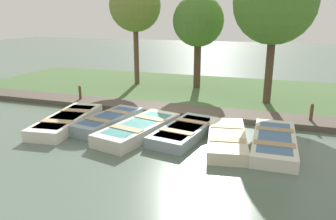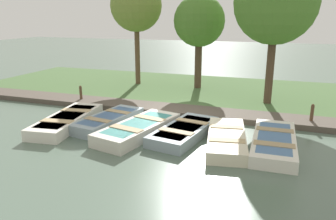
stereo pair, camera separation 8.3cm
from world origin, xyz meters
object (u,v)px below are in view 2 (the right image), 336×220
rowboat_1 (108,120)px  mooring_post_far (312,115)px  rowboat_2 (139,129)px  rowboat_4 (226,139)px  park_tree_left (199,22)px  rowboat_3 (184,131)px  rowboat_0 (67,120)px  park_tree_far_left (136,6)px  park_tree_center (276,3)px  rowboat_5 (274,142)px  mooring_post_near (81,95)px

rowboat_1 → mooring_post_far: 7.16m
rowboat_2 → mooring_post_far: mooring_post_far is taller
rowboat_4 → park_tree_left: bearing=-169.0°
rowboat_1 → rowboat_2: 1.48m
rowboat_4 → park_tree_left: park_tree_left is taller
rowboat_2 → rowboat_3: bearing=116.8°
rowboat_3 → rowboat_4: (0.24, 1.40, 0.01)m
rowboat_0 → park_tree_far_left: bearing=176.6°
rowboat_1 → mooring_post_far: (-2.31, 6.77, 0.21)m
rowboat_3 → park_tree_left: park_tree_left is taller
rowboat_0 → rowboat_4: size_ratio=1.10×
rowboat_2 → park_tree_center: 7.52m
rowboat_5 → park_tree_center: bearing=-175.8°
rowboat_5 → mooring_post_near: (-2.49, -8.27, 0.23)m
rowboat_2 → park_tree_left: size_ratio=0.73×
rowboat_0 → rowboat_1: 1.46m
rowboat_3 → mooring_post_near: mooring_post_near is taller
park_tree_center → park_tree_far_left: bearing=-105.8°
mooring_post_far → rowboat_5: bearing=-25.0°
rowboat_4 → park_tree_center: bearing=159.5°
rowboat_0 → park_tree_left: size_ratio=0.75×
rowboat_4 → rowboat_5: bearing=87.9°
rowboat_3 → mooring_post_far: bearing=131.7°
mooring_post_far → park_tree_left: 7.46m
mooring_post_near → park_tree_far_left: 5.80m
rowboat_1 → mooring_post_far: bearing=118.0°
mooring_post_far → rowboat_0: bearing=-71.2°
rowboat_3 → rowboat_5: size_ratio=0.94×
rowboat_1 → rowboat_2: (0.50, 1.39, 0.02)m
rowboat_0 → park_tree_left: bearing=150.6°
mooring_post_near → park_tree_left: (-4.35, 4.21, 3.06)m
rowboat_4 → rowboat_5: 1.38m
rowboat_1 → rowboat_3: bearing=96.4°
rowboat_5 → park_tree_left: size_ratio=0.70×
rowboat_2 → mooring_post_near: (-2.81, -4.05, 0.20)m
rowboat_0 → park_tree_center: park_tree_center is taller
mooring_post_near → mooring_post_far: size_ratio=1.00×
rowboat_0 → mooring_post_near: mooring_post_near is taller
rowboat_0 → rowboat_2: bearing=82.3°
rowboat_5 → mooring_post_far: size_ratio=4.10×
park_tree_far_left → park_tree_left: 3.46m
rowboat_4 → mooring_post_far: bearing=126.7°
rowboat_4 → park_tree_center: size_ratio=0.55×
park_tree_left → rowboat_2: bearing=-1.2°
rowboat_4 → park_tree_far_left: bearing=-148.9°
rowboat_0 → rowboat_5: (-0.29, 7.00, -0.01)m
rowboat_3 → rowboat_0: bearing=-75.7°
rowboat_5 → mooring_post_far: (-2.49, 1.16, 0.23)m
park_tree_left → park_tree_center: 4.23m
rowboat_3 → park_tree_left: 7.66m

